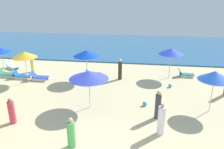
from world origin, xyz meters
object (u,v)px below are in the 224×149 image
at_px(lounge_chair_2_0, 21,76).
at_px(umbrella_7, 215,76).
at_px(umbrella_2, 24,55).
at_px(lounge_chair_9_0, 6,74).
at_px(umbrella_3, 86,53).
at_px(umbrella_9, 1,50).
at_px(beachgoer_2, 71,134).
at_px(beach_ball_0, 145,104).
at_px(lounge_chair_2_1, 39,77).
at_px(beachgoer_7, 12,112).
at_px(beachgoer_4, 120,70).
at_px(lounge_chair_9_1, 12,66).
at_px(umbrella_4, 171,51).
at_px(lounge_chair_4_0, 185,74).
at_px(beach_ball_2, 170,86).
at_px(beachgoer_6, 161,120).
at_px(umbrella_1, 89,75).
at_px(beachgoer_0, 158,106).
at_px(beachgoer_5, 32,63).
at_px(lounge_chair_3_0, 93,74).

distance_m(lounge_chair_2_0, umbrella_7, 14.51).
distance_m(umbrella_2, lounge_chair_9_0, 3.31).
relative_size(umbrella_3, umbrella_9, 1.13).
relative_size(lounge_chair_2_0, beachgoer_2, 0.86).
bearing_deg(beach_ball_0, umbrella_2, 163.98).
bearing_deg(lounge_chair_2_1, beachgoer_7, -166.38).
distance_m(umbrella_9, lounge_chair_9_0, 2.24).
bearing_deg(lounge_chair_9_0, lounge_chair_2_0, -99.66).
bearing_deg(beach_ball_0, beachgoer_4, 115.14).
bearing_deg(lounge_chair_9_1, beachgoer_4, -67.19).
distance_m(umbrella_4, umbrella_7, 5.69).
distance_m(lounge_chair_4_0, beach_ball_2, 2.92).
relative_size(umbrella_2, umbrella_9, 1.13).
bearing_deg(beachgoer_6, umbrella_1, 3.82).
bearing_deg(umbrella_3, beachgoer_0, -43.84).
bearing_deg(umbrella_3, beachgoer_4, 12.15).
xyz_separation_m(lounge_chair_9_0, lounge_chair_9_1, (-0.72, 2.06, 0.01)).
bearing_deg(umbrella_9, umbrella_1, -30.21).
bearing_deg(lounge_chair_2_0, lounge_chair_9_1, 43.29).
bearing_deg(umbrella_1, beachgoer_4, 74.99).
distance_m(lounge_chair_2_0, beach_ball_2, 11.99).
bearing_deg(umbrella_3, beachgoer_6, -50.59).
height_order(lounge_chair_2_0, lounge_chair_9_0, lounge_chair_2_0).
bearing_deg(umbrella_4, umbrella_2, -166.78).
height_order(beachgoer_4, beachgoer_6, beachgoer_4).
xyz_separation_m(lounge_chair_9_1, beach_ball_2, (14.19, -2.46, -0.11)).
bearing_deg(lounge_chair_2_1, beachgoer_2, -144.95).
height_order(umbrella_9, beachgoer_0, umbrella_9).
height_order(beachgoer_4, beachgoer_7, beachgoer_4).
relative_size(umbrella_1, beachgoer_0, 1.42).
distance_m(umbrella_2, umbrella_3, 4.66).
relative_size(umbrella_1, umbrella_9, 1.09).
height_order(umbrella_3, beachgoer_5, umbrella_3).
relative_size(beachgoer_4, beachgoer_5, 1.05).
relative_size(umbrella_4, lounge_chair_9_0, 1.73).
bearing_deg(umbrella_7, lounge_chair_2_0, 165.97).
height_order(umbrella_2, lounge_chair_3_0, umbrella_2).
bearing_deg(lounge_chair_2_1, beachgoer_0, -115.50).
height_order(beachgoer_2, beachgoer_5, beachgoer_5).
height_order(umbrella_2, beachgoer_0, umbrella_2).
height_order(lounge_chair_2_1, umbrella_7, umbrella_7).
height_order(umbrella_7, beachgoer_2, umbrella_7).
height_order(lounge_chair_3_0, umbrella_9, umbrella_9).
bearing_deg(beachgoer_4, beach_ball_2, -50.36).
relative_size(beachgoer_2, beachgoer_4, 0.89).
xyz_separation_m(umbrella_2, beach_ball_2, (11.03, 0.54, -2.13)).
bearing_deg(lounge_chair_9_0, lounge_chair_4_0, -82.86).
height_order(umbrella_4, beachgoer_7, umbrella_4).
distance_m(umbrella_2, beach_ball_0, 9.75).
bearing_deg(beachgoer_7, beachgoer_4, -113.94).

